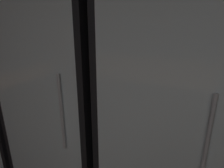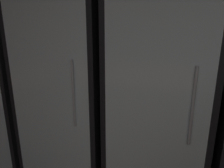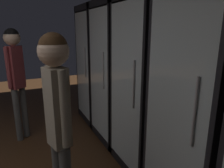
% 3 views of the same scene
% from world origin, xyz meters
% --- Properties ---
extents(wall_back, '(6.00, 0.06, 2.80)m').
position_xyz_m(wall_back, '(0.00, 3.03, 1.40)').
color(wall_back, '#382619').
rests_on(wall_back, ground).
extents(cooler_far_left, '(0.75, 0.62, 2.10)m').
position_xyz_m(cooler_far_left, '(-1.94, 2.73, 1.02)').
color(cooler_far_left, black).
rests_on(cooler_far_left, ground).
extents(cooler_left, '(0.75, 0.62, 2.10)m').
position_xyz_m(cooler_left, '(-1.14, 2.73, 1.03)').
color(cooler_left, black).
rests_on(cooler_left, ground).
extents(cooler_center, '(0.75, 0.62, 2.10)m').
position_xyz_m(cooler_center, '(-0.34, 2.73, 1.03)').
color(cooler_center, black).
rests_on(cooler_center, ground).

